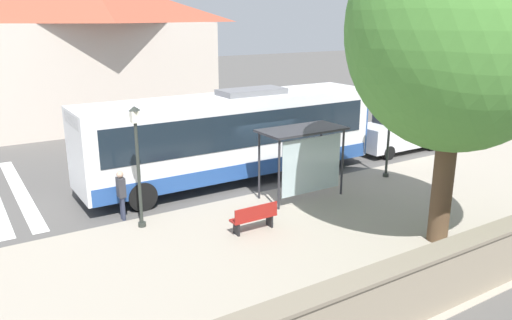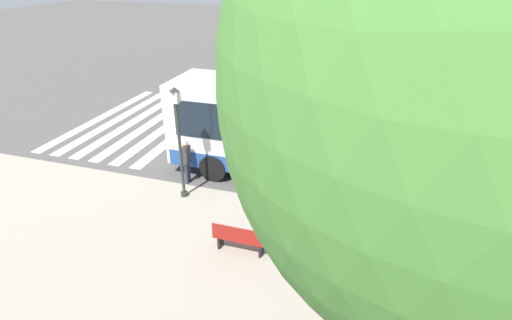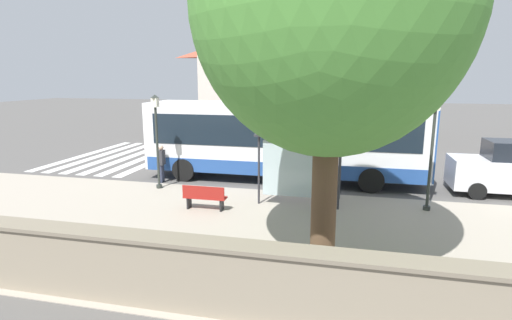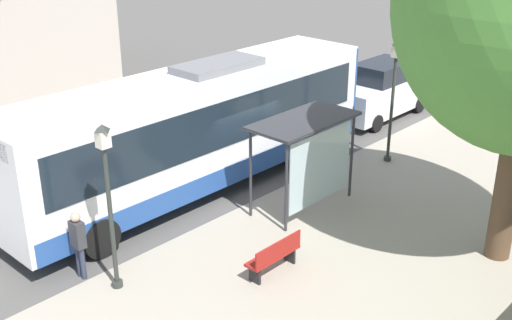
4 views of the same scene
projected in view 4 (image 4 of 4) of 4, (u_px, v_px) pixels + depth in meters
ground_plane at (263, 197)px, 18.30m from camera, size 120.00×120.00×0.00m
sidewalk_plaza at (400, 253)px, 15.47m from camera, size 9.00×44.00×0.02m
bus at (197, 127)px, 18.22m from camera, size 2.68×11.99×3.61m
bus_shelter at (308, 137)px, 16.89m from camera, size 1.53×3.10×2.55m
pedestrian at (78, 240)px, 14.16m from camera, size 0.34×0.22×1.64m
bench at (274, 255)px, 14.49m from camera, size 0.40×1.49×0.88m
street_lamp_near at (393, 92)px, 19.83m from camera, size 0.28×0.28×3.91m
street_lamp_far at (108, 194)px, 13.28m from camera, size 0.28×0.28×3.82m
parked_car_behind_bus at (381, 91)px, 24.40m from camera, size 1.89×4.62×2.13m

